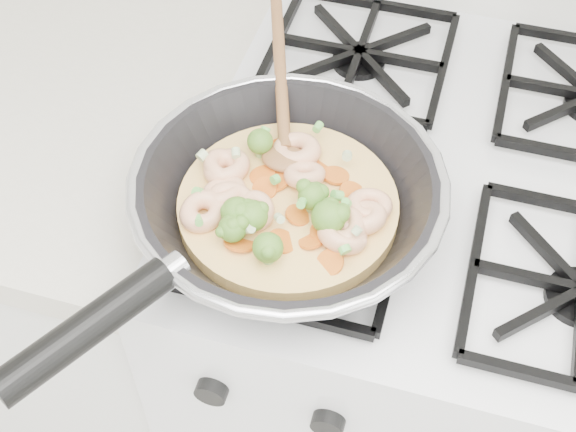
# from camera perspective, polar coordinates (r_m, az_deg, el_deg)

# --- Properties ---
(stove) EXTENTS (0.60, 0.60, 0.92)m
(stove) POSITION_cam_1_polar(r_m,az_deg,el_deg) (1.29, 8.81, -9.82)
(stove) COLOR white
(stove) RESTS_ON ground
(skillet) EXTENTS (0.35, 0.59, 0.09)m
(skillet) POSITION_cam_1_polar(r_m,az_deg,el_deg) (0.81, -0.33, 1.17)
(skillet) COLOR black
(skillet) RESTS_ON stove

